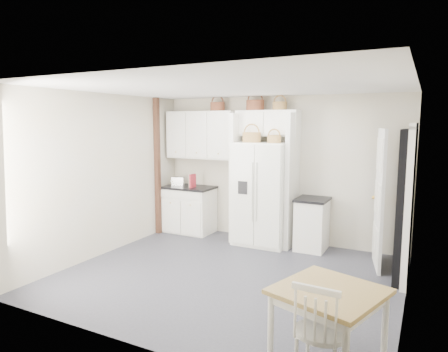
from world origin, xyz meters
The scene contains 27 objects.
floor centered at (0.00, 0.00, 0.00)m, with size 4.50×4.50×0.00m, color #41434F.
ceiling centered at (0.00, 0.00, 2.60)m, with size 4.50×4.50×0.00m, color white.
wall_back centered at (0.00, 2.00, 1.30)m, with size 4.50×4.50×0.00m, color beige.
wall_left centered at (-2.25, 0.00, 1.30)m, with size 4.00×4.00×0.00m, color beige.
wall_right centered at (2.25, 0.00, 1.30)m, with size 4.00×4.00×0.00m, color beige.
refrigerator centered at (-0.15, 1.65, 0.90)m, with size 0.93×0.75×1.80m, color white.
base_cab_left centered at (-1.71, 1.70, 0.43)m, with size 0.93×0.59×0.86m, color white.
base_cab_right centered at (0.72, 1.70, 0.42)m, with size 0.48×0.57×0.84m, color white.
dining_table centered at (1.70, -1.45, 0.35)m, with size 0.83×0.83×0.69m, color brown.
windsor_chair centered at (1.71, -1.75, 0.44)m, with size 0.43×0.39×0.89m, color white.
counter_left centered at (-1.71, 1.70, 0.88)m, with size 0.97×0.63×0.04m, color black.
counter_right centered at (0.72, 1.70, 0.86)m, with size 0.52×0.61×0.04m, color black.
toaster centered at (-1.96, 1.70, 0.99)m, with size 0.24×0.14×0.17m, color silver.
cookbook_red centered at (-1.58, 1.62, 1.03)m, with size 0.04×0.17×0.26m, color #B82734.
cookbook_cream centered at (-1.60, 1.62, 1.03)m, with size 0.04×0.17×0.25m, color beige.
basket_upper_c centered at (-1.15, 1.83, 2.43)m, with size 0.28×0.28×0.16m, color brown.
basket_bridge_a centered at (-0.39, 1.83, 2.44)m, with size 0.32×0.32×0.18m, color brown.
basket_bridge_b centered at (0.07, 1.83, 2.42)m, with size 0.25×0.25×0.14m, color olive.
basket_fridge_a centered at (-0.34, 1.55, 1.88)m, with size 0.32×0.32×0.17m, color olive.
basket_fridge_b centered at (0.07, 1.55, 1.86)m, with size 0.23×0.23×0.13m, color olive.
upper_cabinet centered at (-1.50, 1.83, 1.90)m, with size 1.40×0.34×0.90m, color white.
bridge_cabinet centered at (-0.15, 1.83, 2.12)m, with size 1.12×0.34×0.45m, color white.
fridge_panel_left centered at (-0.66, 1.70, 1.15)m, with size 0.08×0.60×2.30m, color white.
fridge_panel_right centered at (0.36, 1.70, 1.15)m, with size 0.08×0.60×2.30m, color white.
trim_post centered at (-2.20, 1.35, 1.30)m, with size 0.09×0.09×2.60m, color #40271B.
doorway_void centered at (2.16, 1.00, 1.02)m, with size 0.18×0.85×2.05m, color black.
door_slab centered at (1.80, 1.33, 1.02)m, with size 0.80×0.04×2.05m, color white.
Camera 1 is at (2.40, -4.81, 2.13)m, focal length 32.00 mm.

